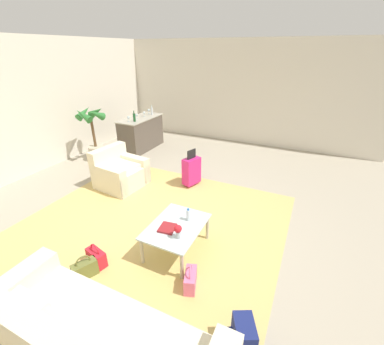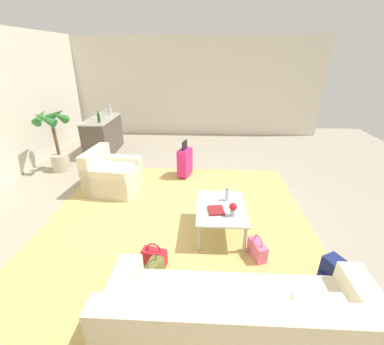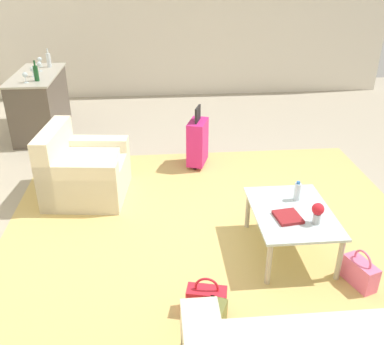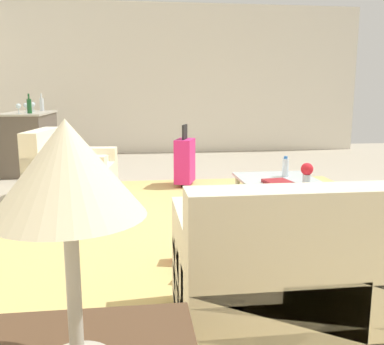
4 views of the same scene
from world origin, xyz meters
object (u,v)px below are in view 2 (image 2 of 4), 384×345
flower_vase (233,208)px  potted_palm (56,139)px  handbag_olive (153,271)px  backpack_navy (334,275)px  armchair (111,176)px  wine_bottle_green (99,118)px  couch (242,329)px  water_bottle (227,195)px  suitcase_magenta (185,162)px  coffee_table (221,210)px  handbag_pink (257,249)px  coffee_table_book (216,210)px  wine_bottle_clear (110,111)px  wine_glass_leftmost (92,119)px  wine_glass_right_of_centre (104,113)px  wine_glass_left_of_centre (98,116)px  handbag_red (154,257)px  bar_console (103,135)px  wine_glass_rightmost (106,111)px

flower_vase → potted_palm: size_ratio=0.14×
handbag_olive → backpack_navy: size_ratio=0.89×
armchair → wine_bottle_green: (1.76, 0.81, 0.78)m
couch → water_bottle: couch is taller
potted_palm → suitcase_magenta: bearing=-93.8°
coffee_table → handbag_pink: bearing=-137.5°
wine_bottle_green → handbag_pink: bearing=-136.1°
coffee_table_book → wine_bottle_clear: bearing=27.3°
wine_bottle_clear → backpack_navy: (-4.96, -4.27, -0.89)m
wine_bottle_green → backpack_navy: bearing=-133.7°
wine_glass_leftmost → handbag_pink: 5.11m
wine_glass_right_of_centre → backpack_navy: size_ratio=0.39×
water_bottle → coffee_table_book: 0.38m
wine_bottle_green → water_bottle: bearing=-133.0°
wine_glass_left_of_centre → wine_bottle_clear: 0.64m
coffee_table_book → backpack_navy: bearing=-130.9°
wine_bottle_clear → potted_palm: size_ratio=0.20×
wine_glass_leftmost → flower_vase: bearing=-134.5°
wine_glass_right_of_centre → wine_bottle_clear: (0.28, -0.09, 0.01)m
wine_bottle_green → backpack_navy: 5.97m
wine_bottle_clear → handbag_olive: bearing=-157.0°
armchair → suitcase_magenta: (0.69, -1.47, 0.06)m
couch → potted_palm: (3.99, 3.80, 0.47)m
wine_glass_leftmost → wine_glass_left_of_centre: 0.35m
flower_vase → handbag_red: size_ratio=0.57×
handbag_pink → potted_palm: potted_palm is taller
backpack_navy → coffee_table: bearing=52.1°
flower_vase → coffee_table_book: bearing=66.5°
water_bottle → handbag_pink: 0.93m
coffee_table_book → handbag_red: bearing=119.2°
wine_glass_right_of_centre → potted_palm: 1.63m
couch → wine_bottle_green: bearing=32.3°
bar_console → wine_glass_leftmost: (-0.52, 0.01, 0.57)m
wine_glass_leftmost → wine_glass_left_of_centre: bearing=-3.9°
wine_glass_rightmost → handbag_olive: (-5.00, -2.26, -0.94)m
handbag_red → water_bottle: bearing=-46.6°
bar_console → wine_glass_left_of_centre: bearing=-176.0°
coffee_table → couch: bearing=-176.8°
handbag_olive → bar_console: bearing=26.4°
couch → bar_console: bearing=31.2°
wine_glass_leftmost → wine_bottle_clear: wine_bottle_clear is taller
water_bottle → handbag_pink: size_ratio=0.57×
armchair → coffee_table: size_ratio=1.03×
coffee_table_book → wine_bottle_clear: 5.03m
wine_glass_right_of_centre → wine_bottle_green: bearing=-171.4°
couch → coffee_table: couch is taller
couch → backpack_navy: 1.43m
armchair → wine_bottle_green: bearing=24.6°
wine_glass_right_of_centre → handbag_red: 5.01m
bar_console → backpack_navy: bar_console is taller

